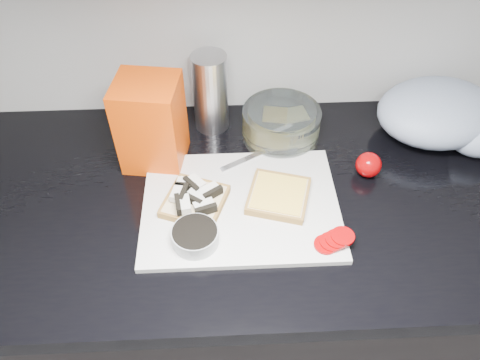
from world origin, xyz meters
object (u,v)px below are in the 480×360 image
(steel_canister, at_px, (210,93))
(glass_bowl, at_px, (281,124))
(cutting_board, at_px, (241,205))
(bread_bag, at_px, (151,123))

(steel_canister, bearing_deg, glass_bowl, -16.77)
(cutting_board, bearing_deg, glass_bowl, 64.29)
(glass_bowl, height_order, steel_canister, steel_canister)
(glass_bowl, bearing_deg, bread_bag, -167.85)
(cutting_board, bearing_deg, steel_canister, 102.12)
(bread_bag, bearing_deg, steel_canister, 50.09)
(bread_bag, relative_size, steel_canister, 1.06)
(cutting_board, bearing_deg, bread_bag, 139.65)
(cutting_board, distance_m, glass_bowl, 0.24)
(bread_bag, bearing_deg, cutting_board, -31.60)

